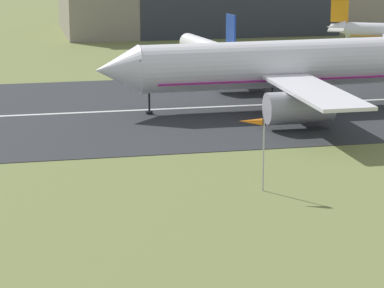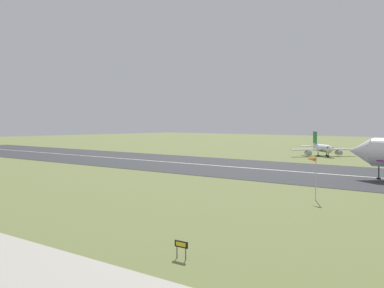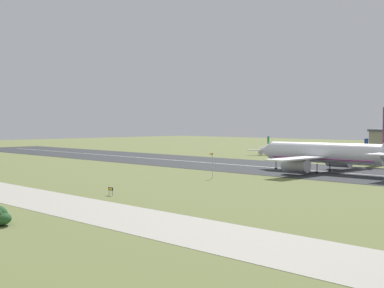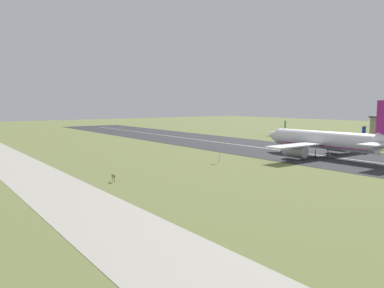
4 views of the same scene
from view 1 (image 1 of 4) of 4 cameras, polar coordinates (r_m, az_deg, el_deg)
The scene contains 6 objects.
runway_strip at distance 114.55m, azimuth -2.78°, elevation 2.15°, with size 394.76×44.97×0.06m, color #2B2D30.
runway_centreline at distance 114.54m, azimuth -2.78°, elevation 2.17°, with size 355.28×0.70×0.01m, color silver.
hangar_building at distance 198.50m, azimuth 2.06°, elevation 8.87°, with size 70.29×30.47×11.75m.
airplane_landing at distance 115.23m, azimuth 5.94°, elevation 4.93°, with size 49.14×48.12×18.70m.
airplane_parked_centre at distance 148.55m, azimuth 0.96°, elevation 5.99°, with size 20.73×23.85×9.35m.
windsock_pole at distance 79.35m, azimuth 3.81°, elevation 1.11°, with size 2.26×1.28×6.55m.
Camera 1 is at (-18.10, 7.77, 23.38)m, focal length 85.00 mm.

